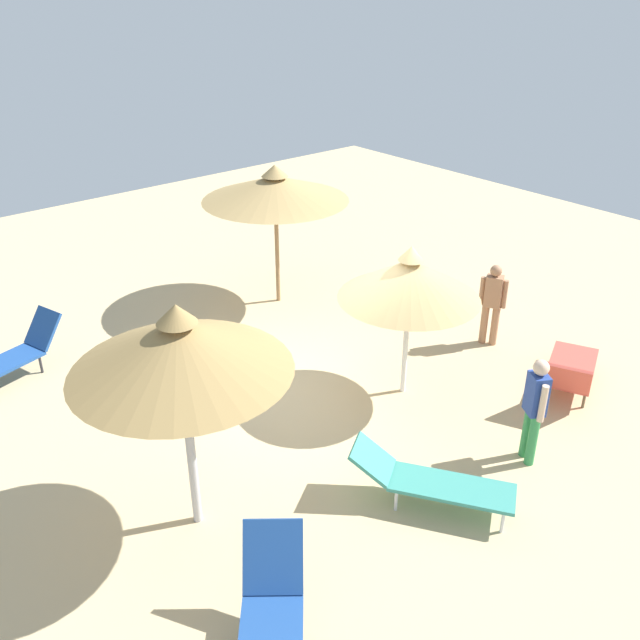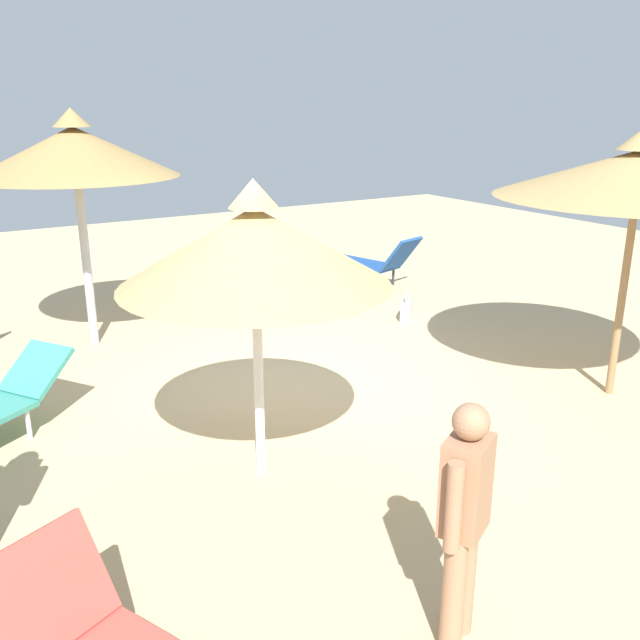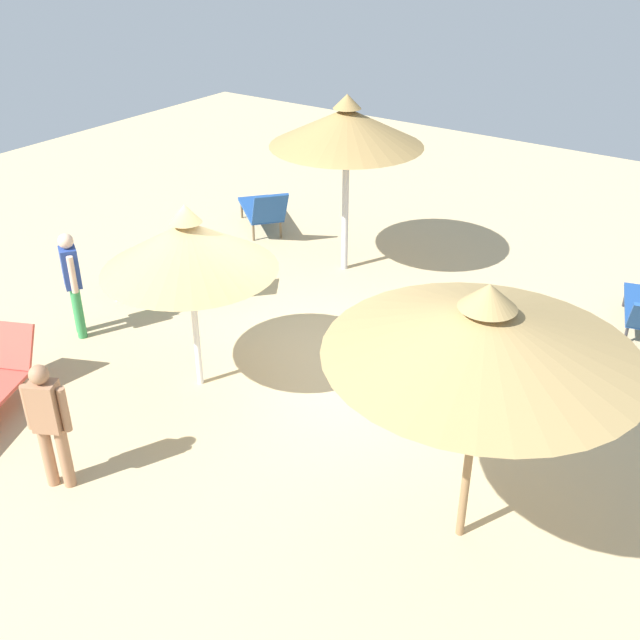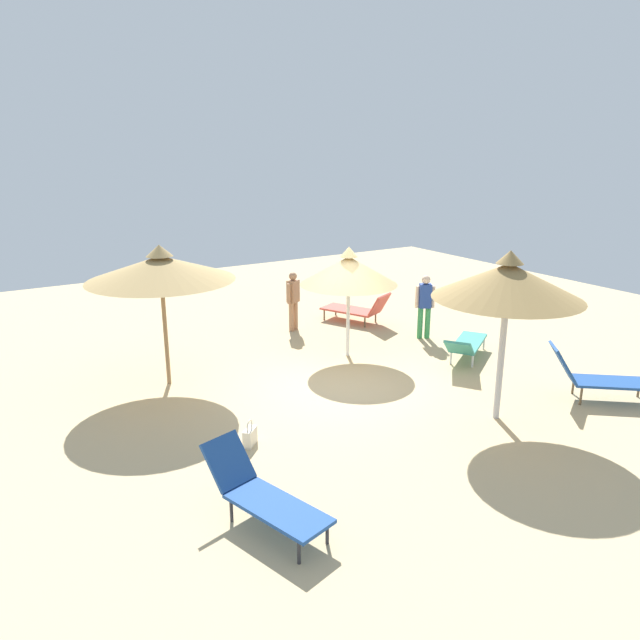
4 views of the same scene
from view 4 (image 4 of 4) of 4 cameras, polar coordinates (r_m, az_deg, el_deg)
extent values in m
cube|color=tan|center=(12.09, 2.09, -5.94)|extent=(24.00, 24.00, 0.10)
cylinder|color=#B2B2B7|center=(10.44, 17.06, -2.86)|extent=(0.11, 0.11, 2.45)
cone|color=#997A47|center=(10.13, 17.63, 3.59)|extent=(2.45, 2.45, 0.59)
cone|color=#997A47|center=(10.05, 17.82, 5.79)|extent=(0.44, 0.44, 0.22)
cylinder|color=white|center=(13.13, 2.71, 0.73)|extent=(0.08, 0.08, 2.00)
cone|color=tan|center=(12.90, 2.77, 4.78)|extent=(2.14, 2.14, 0.61)
cone|color=tan|center=(12.83, 2.80, 6.56)|extent=(0.39, 0.39, 0.22)
cylinder|color=olive|center=(11.85, -14.68, -0.47)|extent=(0.08, 0.08, 2.42)
cone|color=tan|center=(11.58, -15.07, 4.85)|extent=(2.79, 2.79, 0.47)
cone|color=tan|center=(11.52, -15.20, 6.47)|extent=(0.50, 0.50, 0.22)
cube|color=#1E478C|center=(12.19, 26.24, -5.39)|extent=(1.37, 1.47, 0.05)
cylinder|color=brown|center=(12.69, 28.30, -5.81)|extent=(0.04, 0.04, 0.34)
cylinder|color=brown|center=(12.31, 23.15, -5.78)|extent=(0.04, 0.04, 0.34)
cylinder|color=brown|center=(11.85, 23.79, -6.71)|extent=(0.04, 0.04, 0.34)
cube|color=#1E478C|center=(11.81, 22.30, -3.80)|extent=(0.76, 0.73, 0.66)
cube|color=#CC4C3F|center=(15.94, 2.89, 0.98)|extent=(1.66, 1.26, 0.05)
cylinder|color=brown|center=(16.07, 0.41, 0.50)|extent=(0.04, 0.04, 0.28)
cylinder|color=brown|center=(16.54, 1.52, 0.96)|extent=(0.04, 0.04, 0.28)
cylinder|color=brown|center=(15.44, 4.33, -0.21)|extent=(0.04, 0.04, 0.28)
cylinder|color=brown|center=(15.93, 5.37, 0.29)|extent=(0.04, 0.04, 0.28)
cube|color=#CC4C3F|center=(15.44, 5.75, 1.50)|extent=(0.59, 0.77, 0.55)
cube|color=#1E478C|center=(7.54, -4.09, -17.60)|extent=(1.51, 0.94, 0.05)
cylinder|color=#2D2D33|center=(7.45, 0.70, -19.70)|extent=(0.04, 0.04, 0.31)
cylinder|color=#2D2D33|center=(7.16, -2.04, -21.38)|extent=(0.04, 0.04, 0.31)
cylinder|color=#2D2D33|center=(8.13, -5.79, -16.33)|extent=(0.04, 0.04, 0.31)
cylinder|color=#2D2D33|center=(7.88, -8.51, -17.65)|extent=(0.04, 0.04, 0.31)
cube|color=#1E478C|center=(7.97, -8.79, -13.24)|extent=(0.59, 0.68, 0.57)
cube|color=teal|center=(13.63, 14.08, -2.12)|extent=(1.30, 1.59, 0.05)
cylinder|color=silver|center=(14.33, 13.65, -1.92)|extent=(0.04, 0.04, 0.30)
cylinder|color=silver|center=(14.26, 15.47, -2.16)|extent=(0.04, 0.04, 0.30)
cylinder|color=silver|center=(13.14, 12.46, -3.53)|extent=(0.04, 0.04, 0.30)
cylinder|color=silver|center=(13.05, 14.45, -3.80)|extent=(0.04, 0.04, 0.30)
cube|color=teal|center=(12.63, 13.21, -2.59)|extent=(0.74, 0.73, 0.39)
cylinder|color=#A57554|center=(15.20, -2.38, 0.47)|extent=(0.13, 0.13, 0.75)
cylinder|color=#A57554|center=(15.05, -2.76, 0.30)|extent=(0.13, 0.13, 0.75)
cube|color=#A57554|center=(14.96, -2.60, 2.79)|extent=(0.33, 0.36, 0.56)
sphere|color=#A57554|center=(14.87, -2.62, 4.22)|extent=(0.20, 0.20, 0.20)
cylinder|color=#A57554|center=(15.12, -2.21, 2.84)|extent=(0.09, 0.09, 0.52)
cylinder|color=#A57554|center=(14.80, -3.00, 2.54)|extent=(0.09, 0.09, 0.52)
cylinder|color=#338C4C|center=(14.68, 9.59, -0.27)|extent=(0.13, 0.13, 0.78)
cylinder|color=#338C4C|center=(14.72, 10.29, -0.27)|extent=(0.13, 0.13, 0.78)
cube|color=navy|center=(14.52, 10.07, 2.31)|extent=(0.34, 0.36, 0.58)
sphere|color=beige|center=(14.43, 10.15, 3.83)|extent=(0.21, 0.21, 0.21)
cylinder|color=beige|center=(14.50, 9.32, 2.21)|extent=(0.09, 0.09, 0.54)
cylinder|color=beige|center=(14.56, 10.81, 2.20)|extent=(0.09, 0.09, 0.54)
cube|color=beige|center=(9.57, -6.75, -11.11)|extent=(0.31, 0.32, 0.28)
torus|color=beige|center=(9.49, -6.79, -10.09)|extent=(0.17, 0.18, 0.22)
camera|label=1|loc=(13.90, 46.29, 17.78)|focal=38.56mm
camera|label=2|loc=(17.84, 0.34, 11.50)|focal=38.36mm
camera|label=3|loc=(16.29, -28.95, 17.90)|focal=42.19mm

